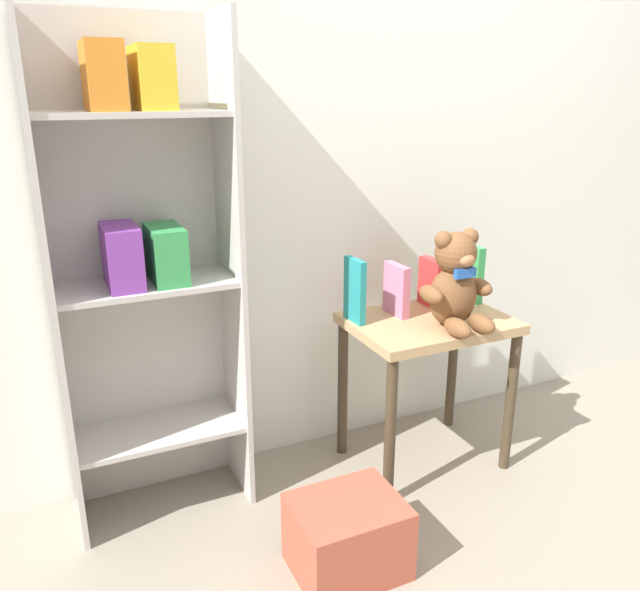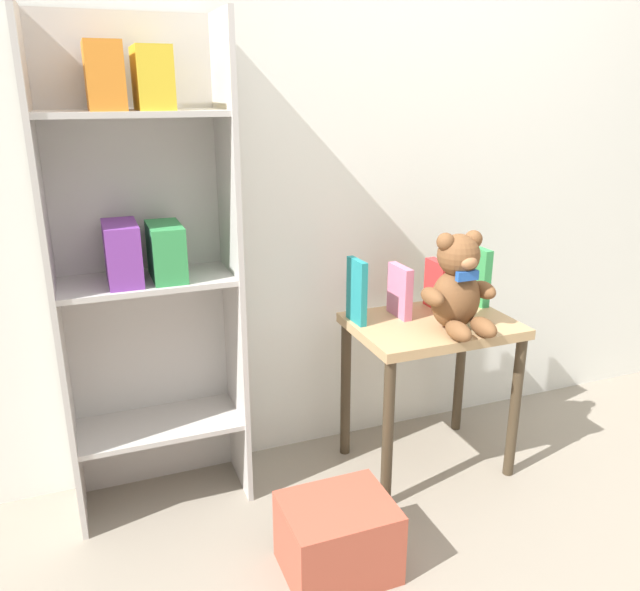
# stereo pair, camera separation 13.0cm
# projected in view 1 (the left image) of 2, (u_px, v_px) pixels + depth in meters

# --- Properties ---
(wall_back) EXTENTS (4.80, 0.06, 2.50)m
(wall_back) POSITION_uv_depth(u_px,v_px,m) (371.00, 136.00, 2.40)
(wall_back) COLOR silver
(wall_back) RESTS_ON ground_plane
(bookshelf_side) EXTENTS (0.58, 0.29, 1.65)m
(bookshelf_side) POSITION_uv_depth(u_px,v_px,m) (141.00, 252.00, 2.00)
(bookshelf_side) COLOR #BCB7B2
(bookshelf_side) RESTS_ON ground_plane
(display_table) EXTENTS (0.59, 0.43, 0.60)m
(display_table) POSITION_uv_depth(u_px,v_px,m) (428.00, 344.00, 2.36)
(display_table) COLOR tan
(display_table) RESTS_ON ground_plane
(teddy_bear) EXTENTS (0.27, 0.25, 0.35)m
(teddy_bear) POSITION_uv_depth(u_px,v_px,m) (456.00, 283.00, 2.21)
(teddy_bear) COLOR brown
(teddy_bear) RESTS_ON display_table
(book_standing_teal) EXTENTS (0.03, 0.12, 0.24)m
(book_standing_teal) POSITION_uv_depth(u_px,v_px,m) (355.00, 290.00, 2.27)
(book_standing_teal) COLOR teal
(book_standing_teal) RESTS_ON display_table
(book_standing_pink) EXTENTS (0.04, 0.14, 0.20)m
(book_standing_pink) POSITION_uv_depth(u_px,v_px,m) (396.00, 290.00, 2.35)
(book_standing_pink) COLOR #D17093
(book_standing_pink) RESTS_ON display_table
(book_standing_red) EXTENTS (0.04, 0.13, 0.19)m
(book_standing_red) POSITION_uv_depth(u_px,v_px,m) (432.00, 283.00, 2.44)
(book_standing_red) COLOR red
(book_standing_red) RESTS_ON display_table
(book_standing_green) EXTENTS (0.04, 0.11, 0.23)m
(book_standing_green) POSITION_uv_depth(u_px,v_px,m) (472.00, 274.00, 2.49)
(book_standing_green) COLOR #33934C
(book_standing_green) RESTS_ON display_table
(storage_bin) EXTENTS (0.33, 0.27, 0.24)m
(storage_bin) POSITION_uv_depth(u_px,v_px,m) (347.00, 536.00, 1.91)
(storage_bin) COLOR #AD4C38
(storage_bin) RESTS_ON ground_plane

